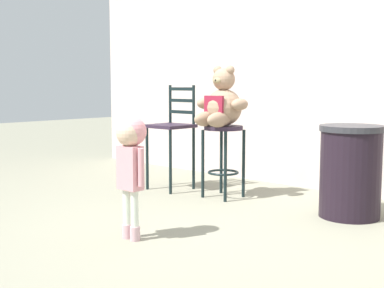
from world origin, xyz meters
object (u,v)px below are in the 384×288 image
(teddy_bear, at_px, (222,104))
(bar_chair_empty, at_px, (172,130))
(child_walking, at_px, (131,151))
(bar_stool_with_teddy, at_px, (223,146))
(trash_bin, at_px, (350,171))

(teddy_bear, xyz_separation_m, bar_chair_empty, (-0.68, -0.01, -0.30))
(teddy_bear, distance_m, child_walking, 1.62)
(teddy_bear, relative_size, child_walking, 0.66)
(teddy_bear, height_order, bar_chair_empty, teddy_bear)
(bar_stool_with_teddy, height_order, trash_bin, trash_bin)
(child_walking, bearing_deg, bar_chair_empty, 109.33)
(teddy_bear, height_order, child_walking, teddy_bear)
(trash_bin, distance_m, bar_chair_empty, 2.00)
(teddy_bear, relative_size, trash_bin, 0.75)
(bar_stool_with_teddy, xyz_separation_m, bar_chair_empty, (-0.68, -0.04, 0.12))
(bar_stool_with_teddy, relative_size, trash_bin, 0.92)
(trash_bin, bearing_deg, bar_chair_empty, -175.00)
(bar_stool_with_teddy, bearing_deg, child_walking, -75.29)
(teddy_bear, xyz_separation_m, trash_bin, (1.30, 0.16, -0.54))
(bar_stool_with_teddy, height_order, child_walking, child_walking)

